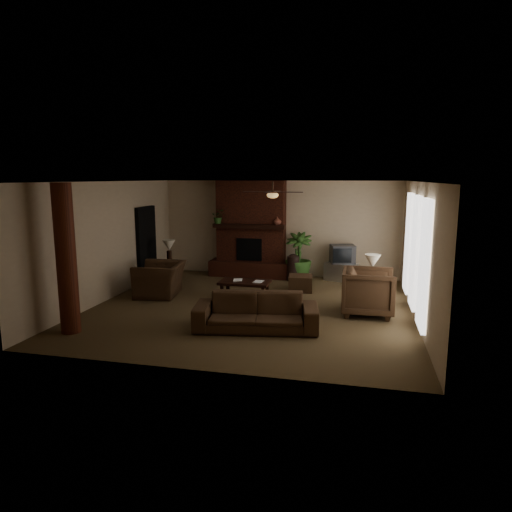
% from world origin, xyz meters
% --- Properties ---
extents(room_shell, '(7.00, 7.00, 7.00)m').
position_xyz_m(room_shell, '(0.00, 0.00, 1.40)').
color(room_shell, brown).
rests_on(room_shell, ground).
extents(fireplace, '(2.40, 0.70, 2.80)m').
position_xyz_m(fireplace, '(-0.80, 3.22, 1.16)').
color(fireplace, '#512215').
rests_on(fireplace, ground).
extents(windows, '(0.08, 3.65, 2.35)m').
position_xyz_m(windows, '(3.45, 0.20, 1.35)').
color(windows, white).
rests_on(windows, ground).
extents(log_column, '(0.36, 0.36, 2.80)m').
position_xyz_m(log_column, '(-2.95, -2.40, 1.40)').
color(log_column, '#582516').
rests_on(log_column, ground).
extents(doorway, '(0.10, 1.00, 2.10)m').
position_xyz_m(doorway, '(-3.44, 1.80, 1.05)').
color(doorway, black).
rests_on(doorway, ground).
extents(ceiling_fan, '(1.35, 1.35, 0.37)m').
position_xyz_m(ceiling_fan, '(0.40, 0.30, 2.53)').
color(ceiling_fan, black).
rests_on(ceiling_fan, ceiling).
extents(sofa, '(2.43, 1.04, 0.92)m').
position_xyz_m(sofa, '(0.43, -1.46, 0.46)').
color(sofa, '#412C1B').
rests_on(sofa, ground).
extents(armchair_left, '(0.97, 1.34, 1.08)m').
position_xyz_m(armchair_left, '(-2.45, 0.51, 0.54)').
color(armchair_left, '#412C1B').
rests_on(armchair_left, ground).
extents(armchair_right, '(0.99, 1.06, 1.08)m').
position_xyz_m(armchair_right, '(2.54, 0.00, 0.54)').
color(armchair_right, '#412C1B').
rests_on(armchair_right, ground).
extents(coffee_table, '(1.20, 0.70, 0.43)m').
position_xyz_m(coffee_table, '(-0.34, 0.67, 0.37)').
color(coffee_table, black).
rests_on(coffee_table, ground).
extents(ottoman, '(0.66, 0.66, 0.40)m').
position_xyz_m(ottoman, '(0.88, 1.71, 0.20)').
color(ottoman, '#412C1B').
rests_on(ottoman, ground).
extents(tv_stand, '(0.97, 0.76, 0.50)m').
position_xyz_m(tv_stand, '(1.84, 3.15, 0.25)').
color(tv_stand, silver).
rests_on(tv_stand, ground).
extents(tv, '(0.76, 0.67, 0.52)m').
position_xyz_m(tv, '(1.87, 3.14, 0.76)').
color(tv, '#37373A').
rests_on(tv, tv_stand).
extents(floor_vase, '(0.34, 0.34, 0.77)m').
position_xyz_m(floor_vase, '(0.52, 2.82, 0.43)').
color(floor_vase, black).
rests_on(floor_vase, ground).
extents(floor_plant, '(0.84, 1.39, 0.76)m').
position_xyz_m(floor_plant, '(0.64, 3.02, 0.38)').
color(floor_plant, '#315823').
rests_on(floor_plant, ground).
extents(side_table_left, '(0.65, 0.65, 0.55)m').
position_xyz_m(side_table_left, '(-2.80, 1.81, 0.28)').
color(side_table_left, black).
rests_on(side_table_left, ground).
extents(lamp_left, '(0.46, 0.46, 0.65)m').
position_xyz_m(lamp_left, '(-2.77, 1.81, 1.00)').
color(lamp_left, black).
rests_on(lamp_left, side_table_left).
extents(side_table_right, '(0.62, 0.62, 0.55)m').
position_xyz_m(side_table_right, '(2.56, 0.65, 0.28)').
color(side_table_right, black).
rests_on(side_table_right, ground).
extents(lamp_right, '(0.43, 0.43, 0.65)m').
position_xyz_m(lamp_right, '(2.62, 0.60, 1.00)').
color(lamp_right, black).
rests_on(lamp_right, side_table_right).
extents(mantel_plant, '(0.46, 0.49, 0.33)m').
position_xyz_m(mantel_plant, '(-1.70, 2.93, 1.72)').
color(mantel_plant, '#315823').
rests_on(mantel_plant, fireplace).
extents(mantel_vase, '(0.23, 0.24, 0.22)m').
position_xyz_m(mantel_vase, '(0.03, 2.99, 1.67)').
color(mantel_vase, brown).
rests_on(mantel_vase, fireplace).
extents(book_a, '(0.22, 0.07, 0.29)m').
position_xyz_m(book_a, '(-0.62, 0.63, 0.57)').
color(book_a, '#999999').
rests_on(book_a, coffee_table).
extents(book_b, '(0.21, 0.04, 0.29)m').
position_xyz_m(book_b, '(-0.10, 0.63, 0.58)').
color(book_b, '#999999').
rests_on(book_b, coffee_table).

